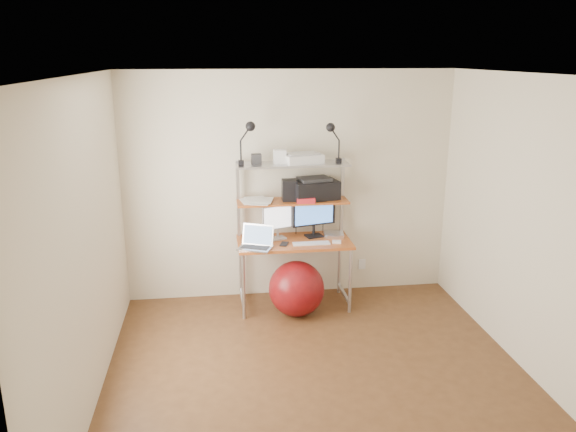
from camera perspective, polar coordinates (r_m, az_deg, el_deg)
name	(u,v)px	position (r m, az deg, el deg)	size (l,w,h in m)	color
room	(320,237)	(4.45, 3.31, -2.17)	(3.60, 3.60, 3.60)	brown
computer_desk	(293,220)	(5.96, 0.54, -0.37)	(1.20, 0.60, 1.57)	#C76226
wall_outlet	(362,264)	(6.59, 7.53, -4.87)	(0.08, 0.01, 0.12)	silver
monitor_silver	(278,220)	(5.98, -1.05, -0.37)	(0.34, 0.18, 0.40)	#AFAFB4
monitor_black	(314,214)	(6.05, 2.65, 0.18)	(0.49, 0.18, 0.49)	black
laptop	(257,243)	(5.76, -3.20, -2.73)	(0.41, 0.37, 0.29)	silver
keyboard	(311,243)	(5.87, 2.38, -2.80)	(0.39, 0.11, 0.01)	silver
mouse	(337,242)	(5.91, 4.96, -2.63)	(0.09, 0.06, 0.03)	silver
mac_mini	(334,234)	(6.12, 4.67, -1.87)	(0.21, 0.21, 0.04)	silver
phone	(284,244)	(5.85, -0.39, -2.86)	(0.07, 0.13, 0.01)	black
printer	(314,189)	(6.02, 2.67, 2.79)	(0.54, 0.43, 0.23)	black
nas_cube	(289,190)	(5.93, 0.14, 2.64)	(0.15, 0.15, 0.22)	black
red_box	(306,200)	(5.88, 1.81, 1.64)	(0.19, 0.13, 0.05)	red
scanner	(302,158)	(5.90, 1.47, 5.91)	(0.45, 0.35, 0.10)	silver
box_white	(280,157)	(5.84, -0.85, 6.05)	(0.13, 0.10, 0.15)	silver
box_grey	(256,159)	(5.83, -3.24, 5.79)	(0.10, 0.10, 0.10)	#2B2A2D
clip_lamp_left	(248,134)	(5.71, -4.05, 8.35)	(0.18, 0.10, 0.45)	black
clip_lamp_right	(332,134)	(5.84, 4.52, 8.31)	(0.17, 0.09, 0.42)	black
exercise_ball	(297,289)	(5.90, 0.87, -7.39)	(0.58, 0.58, 0.58)	maroon
paper_stack	(257,200)	(5.92, -3.15, 1.59)	(0.38, 0.41, 0.02)	white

